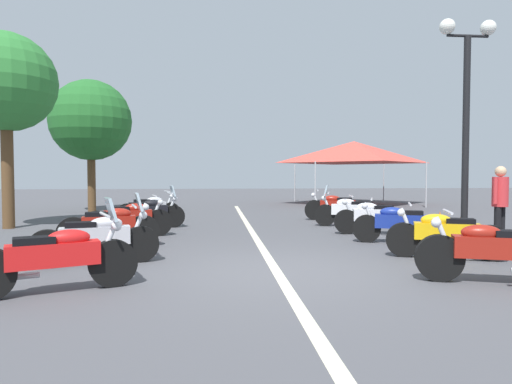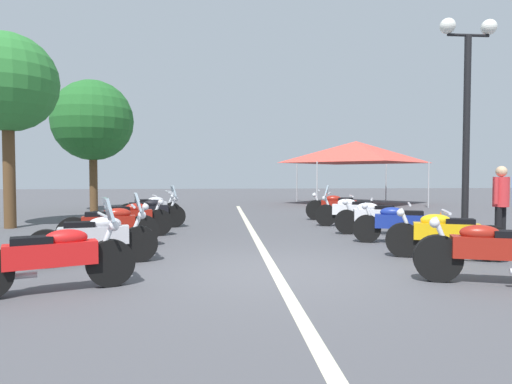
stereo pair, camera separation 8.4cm
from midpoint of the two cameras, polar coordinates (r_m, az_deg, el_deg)
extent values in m
plane|color=#4C4C51|center=(7.05, 2.75, -10.17)|extent=(80.00, 80.00, 0.00)
cube|color=beige|center=(11.04, 0.00, -5.60)|extent=(20.27, 0.16, 0.01)
cylinder|color=black|center=(6.36, -17.88, -8.70)|extent=(0.38, 0.64, 0.64)
cube|color=red|center=(6.25, -24.53, -7.31)|extent=(0.69, 1.13, 0.30)
ellipsoid|color=red|center=(6.23, -22.90, -5.45)|extent=(0.44, 0.58, 0.22)
cube|color=black|center=(6.21, -26.59, -5.72)|extent=(0.43, 0.54, 0.12)
cylinder|color=silver|center=(6.30, -18.45, -6.04)|extent=(0.18, 0.29, 0.58)
cylinder|color=silver|center=(6.25, -18.86, -2.79)|extent=(0.59, 0.28, 0.04)
sphere|color=silver|center=(6.29, -17.48, -4.20)|extent=(0.14, 0.14, 0.14)
cylinder|color=silver|center=(6.47, -28.49, -9.55)|extent=(0.29, 0.54, 0.08)
cube|color=silver|center=(6.26, -18.14, -2.13)|extent=(0.38, 0.25, 0.32)
cylinder|color=black|center=(7.97, -14.52, -6.49)|extent=(0.30, 0.64, 0.63)
cylinder|color=black|center=(7.97, -25.21, -6.63)|extent=(0.30, 0.64, 0.63)
cube|color=silver|center=(7.91, -19.88, -5.30)|extent=(0.56, 1.16, 0.30)
ellipsoid|color=silver|center=(7.89, -18.59, -3.84)|extent=(0.39, 0.57, 0.22)
cube|color=black|center=(7.89, -21.50, -4.02)|extent=(0.38, 0.53, 0.12)
cylinder|color=silver|center=(7.92, -14.97, -4.35)|extent=(0.14, 0.30, 0.58)
cylinder|color=silver|center=(7.89, -15.29, -1.76)|extent=(0.61, 0.20, 0.04)
sphere|color=silver|center=(7.91, -14.19, -2.90)|extent=(0.14, 0.14, 0.14)
cylinder|color=silver|center=(8.14, -22.99, -7.08)|extent=(0.22, 0.55, 0.08)
cube|color=silver|center=(7.89, -14.72, -1.24)|extent=(0.38, 0.21, 0.32)
cylinder|color=black|center=(9.68, -14.09, -4.84)|extent=(0.29, 0.67, 0.66)
cylinder|color=black|center=(9.69, -22.30, -4.94)|extent=(0.29, 0.67, 0.66)
cube|color=maroon|center=(9.64, -18.21, -3.84)|extent=(0.51, 1.09, 0.30)
ellipsoid|color=maroon|center=(9.62, -17.15, -2.64)|extent=(0.37, 0.57, 0.22)
cube|color=black|center=(9.62, -19.53, -2.79)|extent=(0.36, 0.53, 0.12)
cylinder|color=silver|center=(9.64, -14.46, -3.08)|extent=(0.13, 0.30, 0.58)
cylinder|color=silver|center=(9.61, -14.72, -0.95)|extent=(0.61, 0.18, 0.04)
sphere|color=silver|center=(9.63, -13.82, -1.88)|extent=(0.14, 0.14, 0.14)
cylinder|color=silver|center=(9.86, -20.60, -5.37)|extent=(0.20, 0.55, 0.08)
cylinder|color=black|center=(11.20, -12.21, -3.86)|extent=(0.32, 0.67, 0.66)
cylinder|color=black|center=(11.08, -19.67, -4.01)|extent=(0.32, 0.67, 0.66)
cube|color=maroon|center=(11.10, -15.92, -3.02)|extent=(0.58, 1.14, 0.30)
ellipsoid|color=maroon|center=(11.10, -15.01, -1.97)|extent=(0.40, 0.57, 0.22)
cube|color=black|center=(11.07, -17.07, -2.11)|extent=(0.38, 0.53, 0.12)
cylinder|color=silver|center=(11.17, -12.52, -2.33)|extent=(0.15, 0.30, 0.58)
cylinder|color=silver|center=(11.14, -12.74, -0.49)|extent=(0.61, 0.21, 0.04)
sphere|color=silver|center=(11.17, -11.97, -1.30)|extent=(0.14, 0.14, 0.14)
cylinder|color=silver|center=(11.28, -18.20, -4.39)|extent=(0.23, 0.55, 0.08)
cylinder|color=black|center=(12.90, -10.31, -3.09)|extent=(0.31, 0.65, 0.64)
cylinder|color=black|center=(12.70, -17.17, -3.24)|extent=(0.31, 0.65, 0.64)
cube|color=black|center=(12.76, -13.72, -2.37)|extent=(0.60, 1.20, 0.30)
ellipsoid|color=black|center=(12.77, -12.93, -1.46)|extent=(0.40, 0.57, 0.22)
cube|color=black|center=(12.72, -14.71, -1.58)|extent=(0.38, 0.53, 0.12)
cylinder|color=silver|center=(12.86, -10.58, -1.77)|extent=(0.15, 0.30, 0.58)
cylinder|color=silver|center=(12.84, -10.77, -0.17)|extent=(0.61, 0.21, 0.04)
sphere|color=silver|center=(12.87, -10.11, -0.87)|extent=(0.14, 0.14, 0.14)
cylinder|color=silver|center=(12.92, -15.85, -3.56)|extent=(0.23, 0.55, 0.08)
cube|color=silver|center=(12.85, -10.42, 0.15)|extent=(0.38, 0.22, 0.32)
cylinder|color=black|center=(14.74, -10.69, -2.48)|extent=(0.35, 0.62, 0.61)
cylinder|color=black|center=(14.44, -16.03, -2.63)|extent=(0.35, 0.62, 0.61)
cube|color=silver|center=(14.56, -13.34, -1.85)|extent=(0.65, 1.09, 0.30)
ellipsoid|color=silver|center=(14.59, -12.66, -1.05)|extent=(0.43, 0.58, 0.22)
cube|color=black|center=(14.50, -14.20, -1.17)|extent=(0.42, 0.54, 0.12)
cylinder|color=silver|center=(14.70, -10.93, -1.32)|extent=(0.17, 0.30, 0.58)
cylinder|color=silver|center=(14.67, -11.09, 0.08)|extent=(0.59, 0.26, 0.04)
sphere|color=silver|center=(14.72, -10.52, -0.54)|extent=(0.14, 0.14, 0.14)
cylinder|color=silver|center=(14.67, -15.08, -2.90)|extent=(0.27, 0.54, 0.08)
cylinder|color=black|center=(6.83, 22.72, -7.89)|extent=(0.35, 0.68, 0.67)
cube|color=maroon|center=(6.94, 28.61, -6.32)|extent=(0.62, 1.12, 0.30)
ellipsoid|color=maroon|center=(6.88, 27.19, -4.70)|extent=(0.41, 0.58, 0.22)
cube|color=black|center=(6.98, 30.40, -4.82)|extent=(0.40, 0.54, 0.12)
cylinder|color=silver|center=(6.80, 23.26, -5.39)|extent=(0.16, 0.30, 0.58)
cylinder|color=silver|center=(6.76, 23.64, -2.36)|extent=(0.60, 0.24, 0.04)
sphere|color=silver|center=(6.76, 22.36, -3.71)|extent=(0.14, 0.14, 0.14)
cylinder|color=black|center=(8.61, 18.71, -5.87)|extent=(0.36, 0.64, 0.63)
cylinder|color=black|center=(8.79, 28.29, -5.86)|extent=(0.36, 0.64, 0.63)
cube|color=#EAB214|center=(8.65, 23.57, -4.70)|extent=(0.66, 1.13, 0.30)
ellipsoid|color=#EAB214|center=(8.60, 22.40, -3.38)|extent=(0.43, 0.58, 0.22)
cube|color=black|center=(8.66, 25.03, -3.52)|extent=(0.42, 0.54, 0.12)
cylinder|color=silver|center=(8.58, 19.13, -3.89)|extent=(0.17, 0.30, 0.58)
cylinder|color=silver|center=(8.55, 19.43, -1.49)|extent=(0.59, 0.26, 0.04)
sphere|color=silver|center=(8.55, 18.41, -2.55)|extent=(0.14, 0.14, 0.14)
cylinder|color=silver|center=(8.57, 26.61, -6.67)|extent=(0.27, 0.54, 0.08)
cylinder|color=black|center=(10.20, 14.33, -4.60)|extent=(0.35, 0.63, 0.62)
cylinder|color=black|center=(10.27, 22.39, -4.65)|extent=(0.35, 0.63, 0.62)
cube|color=navy|center=(10.19, 18.39, -3.63)|extent=(0.64, 1.12, 0.30)
ellipsoid|color=navy|center=(10.17, 17.39, -2.50)|extent=(0.43, 0.58, 0.22)
cube|color=black|center=(10.19, 19.64, -2.63)|extent=(0.41, 0.54, 0.12)
cylinder|color=silver|center=(10.17, 14.68, -2.92)|extent=(0.17, 0.30, 0.58)
cylinder|color=silver|center=(10.14, 14.93, -0.90)|extent=(0.59, 0.25, 0.04)
sphere|color=silver|center=(10.16, 14.07, -1.79)|extent=(0.14, 0.14, 0.14)
cylinder|color=silver|center=(10.07, 20.87, -5.29)|extent=(0.27, 0.54, 0.08)
cylinder|color=black|center=(11.49, 11.86, -3.79)|extent=(0.24, 0.64, 0.62)
cylinder|color=black|center=(11.75, 18.55, -3.73)|extent=(0.24, 0.64, 0.62)
cube|color=white|center=(11.58, 15.26, -2.88)|extent=(0.44, 1.08, 0.30)
ellipsoid|color=white|center=(11.53, 14.39, -1.90)|extent=(0.34, 0.55, 0.22)
cube|color=black|center=(11.61, 16.33, -1.99)|extent=(0.33, 0.52, 0.12)
cylinder|color=silver|center=(11.47, 12.17, -2.30)|extent=(0.12, 0.30, 0.58)
cylinder|color=silver|center=(11.45, 12.39, -0.50)|extent=(0.62, 0.14, 0.04)
sphere|color=silver|center=(11.44, 11.64, -1.30)|extent=(0.14, 0.14, 0.14)
cylinder|color=silver|center=(11.52, 17.43, -4.30)|extent=(0.17, 0.56, 0.08)
cylinder|color=black|center=(13.17, 9.20, -2.97)|extent=(0.33, 0.65, 0.64)
cylinder|color=black|center=(13.14, 15.95, -3.04)|extent=(0.33, 0.65, 0.64)
cube|color=white|center=(13.12, 12.58, -2.23)|extent=(0.64, 1.21, 0.30)
ellipsoid|color=white|center=(13.11, 11.80, -1.35)|extent=(0.41, 0.58, 0.22)
cube|color=black|center=(13.10, 13.55, -1.45)|extent=(0.40, 0.54, 0.12)
cylinder|color=silver|center=(13.14, 9.47, -1.67)|extent=(0.16, 0.30, 0.58)
cylinder|color=silver|center=(13.12, 9.65, -0.11)|extent=(0.60, 0.23, 0.04)
sphere|color=silver|center=(13.14, 8.99, -0.80)|extent=(0.14, 0.14, 0.14)
cylinder|color=silver|center=(12.96, 14.61, -3.52)|extent=(0.25, 0.55, 0.08)
cube|color=silver|center=(13.12, 9.31, 0.20)|extent=(0.38, 0.23, 0.32)
cylinder|color=black|center=(14.88, 7.86, -2.31)|extent=(0.27, 0.68, 0.66)
cylinder|color=black|center=(14.99, 13.65, -2.32)|extent=(0.27, 0.68, 0.66)
cube|color=maroon|center=(14.90, 10.77, -1.63)|extent=(0.50, 1.18, 0.30)
ellipsoid|color=maroon|center=(14.88, 10.08, -0.86)|extent=(0.36, 0.56, 0.22)
cube|color=black|center=(14.91, 11.62, -0.94)|extent=(0.35, 0.52, 0.12)
cylinder|color=silver|center=(14.86, 8.09, -1.16)|extent=(0.13, 0.30, 0.58)
cylinder|color=silver|center=(14.85, 8.26, 0.23)|extent=(0.62, 0.16, 0.04)
sphere|color=silver|center=(14.85, 7.67, -0.39)|extent=(0.14, 0.14, 0.14)
cylinder|color=silver|center=(14.79, 12.57, -2.76)|extent=(0.19, 0.55, 0.08)
cylinder|color=black|center=(10.38, 25.68, 5.89)|extent=(0.14, 0.14, 4.42)
cylinder|color=black|center=(10.76, 25.90, 17.72)|extent=(0.06, 0.90, 0.06)
sphere|color=white|center=(10.60, 23.70, 19.02)|extent=(0.32, 0.32, 0.32)
sphere|color=white|center=(11.03, 28.03, 18.26)|extent=(0.32, 0.32, 0.32)
cube|color=orange|center=(10.96, 25.14, -5.82)|extent=(0.36, 0.36, 0.03)
cone|color=orange|center=(10.92, 25.16, -4.26)|extent=(0.26, 0.26, 0.60)
cylinder|color=white|center=(10.92, 25.17, -4.13)|extent=(0.19, 0.19, 0.07)
cube|color=orange|center=(11.80, 22.87, -5.21)|extent=(0.36, 0.36, 0.03)
cone|color=orange|center=(11.77, 22.89, -3.77)|extent=(0.26, 0.26, 0.60)
cylinder|color=white|center=(11.77, 22.89, -3.64)|extent=(0.19, 0.19, 0.07)
cylinder|color=black|center=(10.62, 28.96, -3.95)|extent=(0.14, 0.14, 0.84)
cylinder|color=black|center=(10.78, 29.36, -3.86)|extent=(0.14, 0.14, 0.84)
cylinder|color=red|center=(10.65, 29.24, 0.03)|extent=(0.32, 0.32, 0.63)
cylinder|color=red|center=(10.45, 28.75, 0.17)|extent=(0.09, 0.09, 0.57)
cylinder|color=red|center=(10.85, 29.72, 0.22)|extent=(0.09, 0.09, 0.57)
sphere|color=#D8AD84|center=(10.64, 29.29, 2.33)|extent=(0.23, 0.23, 0.23)
cylinder|color=brown|center=(19.31, -20.10, 1.47)|extent=(0.32, 0.32, 2.58)
sphere|color=#236628|center=(19.44, -20.20, 8.66)|extent=(3.26, 3.26, 3.26)
cylinder|color=brown|center=(14.21, -29.08, 2.19)|extent=(0.32, 0.32, 3.13)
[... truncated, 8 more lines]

